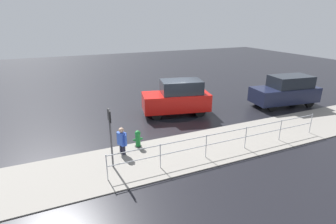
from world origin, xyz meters
The scene contains 9 objects.
ground_plane centered at (0.00, 0.00, 0.00)m, with size 60.00×60.00×0.00m, color black.
kerb_strip centered at (0.00, 4.20, 0.02)m, with size 24.00×3.20×0.04m, color gray.
moving_hatchback centered at (-0.26, -0.22, 1.03)m, with size 4.17×2.50×2.06m.
parked_sedan centered at (-7.43, 1.18, 1.00)m, with size 4.49×2.28×1.98m.
fire_hydrant centered at (3.21, 2.98, 0.40)m, with size 0.42×0.31×0.80m.
pedestrian centered at (4.01, 3.34, 0.68)m, with size 0.37×0.53×1.22m.
metal_railing centered at (-0.04, 5.03, 0.72)m, with size 10.09×0.04×1.05m.
sign_post centered at (4.62, 4.23, 1.58)m, with size 0.07×0.44×2.40m.
puddle_patch centered at (-0.15, -0.65, 0.00)m, with size 3.55×3.55×0.01m, color black.
Camera 1 is at (6.24, 13.14, 5.44)m, focal length 28.00 mm.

